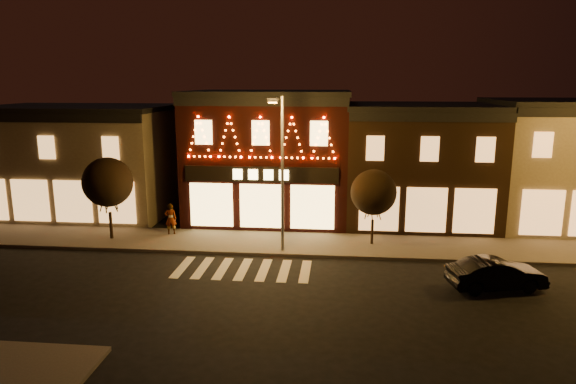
# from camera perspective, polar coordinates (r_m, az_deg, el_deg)

# --- Properties ---
(ground) EXTENTS (120.00, 120.00, 0.00)m
(ground) POSITION_cam_1_polar(r_m,az_deg,el_deg) (21.54, -6.99, -12.25)
(ground) COLOR black
(ground) RESTS_ON ground
(sidewalk_far) EXTENTS (44.00, 4.00, 0.15)m
(sidewalk_far) POSITION_cam_1_polar(r_m,az_deg,el_deg) (28.60, 0.46, -5.74)
(sidewalk_far) COLOR #47423D
(sidewalk_far) RESTS_ON ground
(building_left) EXTENTS (12.20, 8.28, 7.30)m
(building_left) POSITION_cam_1_polar(r_m,az_deg,el_deg) (37.80, -21.93, 3.36)
(building_left) COLOR #6A5D4B
(building_left) RESTS_ON ground
(building_pulp) EXTENTS (10.20, 8.34, 8.30)m
(building_pulp) POSITION_cam_1_polar(r_m,az_deg,el_deg) (33.72, -1.98, 4.13)
(building_pulp) COLOR black
(building_pulp) RESTS_ON ground
(building_right_a) EXTENTS (9.20, 8.28, 7.50)m
(building_right_a) POSITION_cam_1_polar(r_m,az_deg,el_deg) (33.86, 14.20, 3.12)
(building_right_a) COLOR black
(building_right_a) RESTS_ON ground
(building_right_b) EXTENTS (9.20, 8.28, 7.80)m
(building_right_b) POSITION_cam_1_polar(r_m,az_deg,el_deg) (36.27, 28.43, 2.84)
(building_right_b) COLOR #6A5D4B
(building_right_b) RESTS_ON ground
(streetlamp_mid) EXTENTS (0.63, 1.84, 8.02)m
(streetlamp_mid) POSITION_cam_1_polar(r_m,az_deg,el_deg) (25.95, -0.78, 3.27)
(streetlamp_mid) COLOR #59595E
(streetlamp_mid) RESTS_ON sidewalk_far
(tree_left) EXTENTS (2.77, 2.77, 4.63)m
(tree_left) POSITION_cam_1_polar(r_m,az_deg,el_deg) (30.26, -19.37, 1.03)
(tree_left) COLOR black
(tree_left) RESTS_ON sidewalk_far
(tree_right) EXTENTS (2.47, 2.47, 4.12)m
(tree_right) POSITION_cam_1_polar(r_m,az_deg,el_deg) (27.97, 9.48, -0.04)
(tree_right) COLOR black
(tree_right) RESTS_ON sidewalk_far
(dark_sedan) EXTENTS (4.34, 2.27, 1.36)m
(dark_sedan) POSITION_cam_1_polar(r_m,az_deg,el_deg) (24.34, 22.11, -8.43)
(dark_sedan) COLOR black
(dark_sedan) RESTS_ON ground
(pedestrian) EXTENTS (0.74, 0.56, 1.82)m
(pedestrian) POSITION_cam_1_polar(r_m,az_deg,el_deg) (30.65, -12.88, -2.91)
(pedestrian) COLOR gray
(pedestrian) RESTS_ON sidewalk_far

